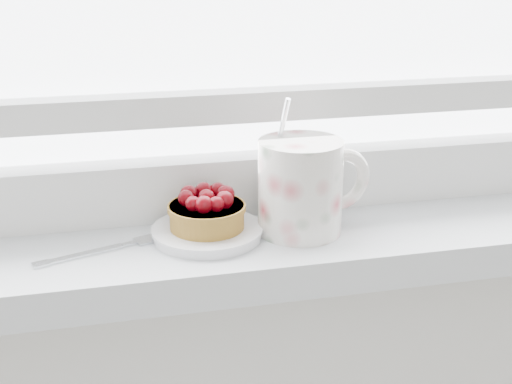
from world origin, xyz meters
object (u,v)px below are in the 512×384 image
object	(u,v)px
saucer	(207,232)
fork	(109,248)
floral_mug	(303,184)
raspberry_tart	(207,210)

from	to	relation	value
saucer	fork	size ratio (longest dim) A/B	0.77
floral_mug	saucer	bearing A→B (deg)	176.95
saucer	floral_mug	world-z (taller)	floral_mug
saucer	raspberry_tart	bearing A→B (deg)	54.36
fork	raspberry_tart	bearing A→B (deg)	4.78
fork	saucer	bearing A→B (deg)	4.55
raspberry_tart	fork	size ratio (longest dim) A/B	0.53
fork	floral_mug	bearing A→B (deg)	0.74
floral_mug	fork	xyz separation A→B (m)	(-0.22, -0.00, -0.05)
saucer	floral_mug	distance (m)	0.12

